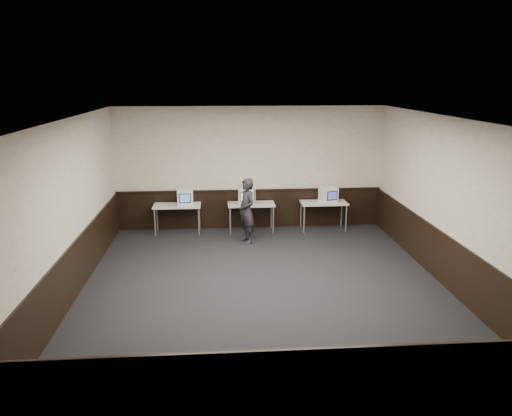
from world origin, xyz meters
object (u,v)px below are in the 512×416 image
at_px(desk_center, 251,206).
at_px(emac_left, 185,197).
at_px(emac_center, 247,196).
at_px(person, 247,211).
at_px(desk_left, 177,207).
at_px(desk_right, 324,205).
at_px(emac_right, 328,195).

xyz_separation_m(desk_center, emac_left, (-1.68, -0.00, 0.27)).
distance_m(emac_center, person, 0.90).
relative_size(desk_left, person, 0.76).
bearing_deg(desk_left, emac_left, -1.28).
relative_size(desk_center, desk_right, 1.00).
xyz_separation_m(desk_center, emac_center, (-0.11, -0.01, 0.27)).
distance_m(emac_right, person, 2.37).
bearing_deg(desk_right, desk_center, 180.00).
bearing_deg(person, emac_right, 90.24).
height_order(emac_left, emac_right, emac_left).
distance_m(desk_left, emac_center, 1.81).
distance_m(desk_left, desk_center, 1.90).
bearing_deg(desk_right, emac_right, -0.30).
height_order(emac_left, emac_center, same).
xyz_separation_m(desk_left, desk_right, (3.80, 0.00, 0.00)).
bearing_deg(person, emac_left, -142.75).
bearing_deg(desk_center, emac_center, -172.37).
bearing_deg(desk_right, desk_left, 180.00).
height_order(desk_center, person, person).
bearing_deg(person, desk_right, 91.37).
height_order(desk_left, person, person).
relative_size(desk_left, emac_right, 2.38).
distance_m(desk_center, emac_right, 2.03).
relative_size(emac_center, person, 0.31).
xyz_separation_m(emac_right, person, (-2.18, -0.90, -0.15)).
relative_size(desk_right, emac_center, 2.45).
bearing_deg(emac_right, desk_center, 162.92).
height_order(desk_center, desk_right, same).
relative_size(desk_left, desk_right, 1.00).
distance_m(desk_left, emac_right, 3.92).
relative_size(desk_right, person, 0.76).
height_order(desk_left, desk_center, same).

